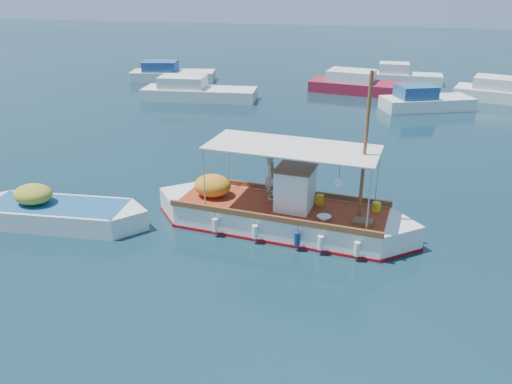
# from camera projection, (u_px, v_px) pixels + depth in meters

# --- Properties ---
(ground) EXTENTS (160.00, 160.00, 0.00)m
(ground) POSITION_uv_depth(u_px,v_px,m) (288.00, 234.00, 16.69)
(ground) COLOR black
(ground) RESTS_ON ground
(fishing_caique) EXTENTS (9.24, 3.28, 5.67)m
(fishing_caique) POSITION_uv_depth(u_px,v_px,m) (279.00, 215.00, 16.93)
(fishing_caique) COLOR white
(fishing_caique) RESTS_ON ground
(dinghy) EXTENTS (6.54, 2.22, 1.60)m
(dinghy) POSITION_uv_depth(u_px,v_px,m) (57.00, 215.00, 17.31)
(dinghy) COLOR white
(dinghy) RESTS_ON ground
(bg_boat_nw) EXTENTS (8.07, 3.12, 1.80)m
(bg_boat_nw) POSITION_uv_depth(u_px,v_px,m) (196.00, 92.00, 34.97)
(bg_boat_nw) COLOR silver
(bg_boat_nw) RESTS_ON ground
(bg_boat_n) EXTENTS (8.64, 4.17, 1.80)m
(bg_boat_n) POSITION_uv_depth(u_px,v_px,m) (364.00, 86.00, 36.97)
(bg_boat_n) COLOR maroon
(bg_boat_n) RESTS_ON ground
(bg_boat_ne) EXTENTS (6.16, 4.25, 1.80)m
(bg_boat_ne) POSITION_uv_depth(u_px,v_px,m) (424.00, 102.00, 32.25)
(bg_boat_ne) COLOR silver
(bg_boat_ne) RESTS_ON ground
(bg_boat_e) EXTENTS (8.12, 4.64, 1.80)m
(bg_boat_e) POSITION_uv_depth(u_px,v_px,m) (511.00, 95.00, 34.32)
(bg_boat_e) COLOR silver
(bg_boat_e) RESTS_ON ground
(bg_boat_far_w) EXTENTS (7.14, 3.64, 1.80)m
(bg_boat_far_w) POSITION_uv_depth(u_px,v_px,m) (171.00, 75.00, 41.34)
(bg_boat_far_w) COLOR silver
(bg_boat_far_w) RESTS_ON ground
(bg_boat_far_n) EXTENTS (5.87, 2.17, 1.80)m
(bg_boat_far_n) POSITION_uv_depth(u_px,v_px,m) (402.00, 77.00, 40.31)
(bg_boat_far_n) COLOR silver
(bg_boat_far_n) RESTS_ON ground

